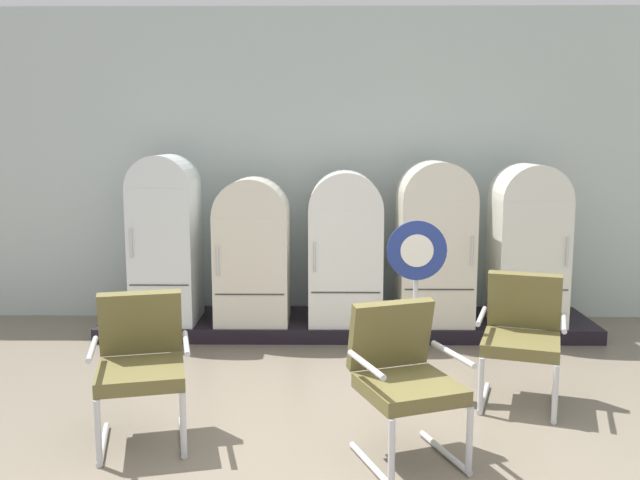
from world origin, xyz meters
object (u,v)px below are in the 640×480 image
(armchair_left, at_px, (141,359))
(armchair_center, at_px, (403,372))
(refrigerator_0, at_px, (165,233))
(refrigerator_3, at_px, (435,238))
(refrigerator_1, at_px, (252,247))
(refrigerator_4, at_px, (528,239))
(armchair_right, at_px, (522,331))
(refrigerator_2, at_px, (345,243))
(sign_stand, at_px, (415,310))

(armchair_left, height_order, armchair_center, same)
(refrigerator_0, xyz_separation_m, armchair_center, (2.05, -2.64, -0.48))
(refrigerator_3, distance_m, armchair_left, 3.33)
(armchair_center, bearing_deg, refrigerator_1, 114.55)
(refrigerator_0, height_order, refrigerator_4, refrigerator_0)
(armchair_left, height_order, armchair_right, same)
(refrigerator_2, bearing_deg, refrigerator_1, -177.09)
(refrigerator_4, distance_m, armchair_left, 3.98)
(refrigerator_3, height_order, refrigerator_4, refrigerator_3)
(refrigerator_3, xyz_separation_m, refrigerator_4, (0.90, -0.03, -0.01))
(refrigerator_0, distance_m, armchair_left, 2.48)
(refrigerator_0, height_order, refrigerator_2, refrigerator_0)
(armchair_center, bearing_deg, refrigerator_4, 60.52)
(refrigerator_3, height_order, sign_stand, refrigerator_3)
(refrigerator_3, xyz_separation_m, armchair_left, (-2.25, -2.42, -0.44))
(refrigerator_0, height_order, refrigerator_3, refrigerator_0)
(refrigerator_3, relative_size, armchair_left, 1.67)
(refrigerator_0, xyz_separation_m, refrigerator_2, (1.76, 0.02, -0.10))
(armchair_left, xyz_separation_m, sign_stand, (1.87, 0.87, 0.10))
(refrigerator_1, relative_size, armchair_right, 1.50)
(refrigerator_2, xyz_separation_m, armchair_left, (-1.37, -2.42, -0.38))
(refrigerator_0, xyz_separation_m, armchair_right, (3.02, -1.73, -0.48))
(refrigerator_1, xyz_separation_m, armchair_left, (-0.47, -2.37, -0.35))
(armchair_left, bearing_deg, armchair_center, -8.26)
(refrigerator_2, xyz_separation_m, armchair_center, (0.29, -2.66, -0.38))
(refrigerator_2, distance_m, refrigerator_4, 1.78)
(refrigerator_2, bearing_deg, refrigerator_3, 0.19)
(refrigerator_3, distance_m, sign_stand, 1.63)
(armchair_right, bearing_deg, sign_stand, 164.87)
(refrigerator_4, relative_size, armchair_right, 1.64)
(refrigerator_2, relative_size, armchair_center, 1.57)
(refrigerator_3, height_order, armchair_center, refrigerator_3)
(refrigerator_3, distance_m, refrigerator_4, 0.90)
(refrigerator_1, bearing_deg, armchair_center, -65.45)
(refrigerator_1, relative_size, refrigerator_4, 0.91)
(refrigerator_4, relative_size, armchair_left, 1.64)
(refrigerator_1, distance_m, refrigerator_4, 2.68)
(refrigerator_0, bearing_deg, sign_stand, -34.08)
(refrigerator_3, distance_m, armchair_right, 1.85)
(armchair_left, xyz_separation_m, armchair_right, (2.63, 0.67, 0.00))
(refrigerator_4, bearing_deg, armchair_left, -142.83)
(refrigerator_0, distance_m, refrigerator_1, 0.86)
(refrigerator_0, relative_size, refrigerator_3, 1.04)
(refrigerator_2, xyz_separation_m, refrigerator_3, (0.88, 0.00, 0.06))
(refrigerator_1, xyz_separation_m, refrigerator_3, (1.78, 0.05, 0.09))
(refrigerator_3, height_order, armchair_right, refrigerator_3)
(refrigerator_0, bearing_deg, refrigerator_2, 0.62)
(armchair_right, height_order, sign_stand, sign_stand)
(armchair_right, bearing_deg, armchair_left, -165.82)
(refrigerator_0, relative_size, armchair_center, 1.74)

